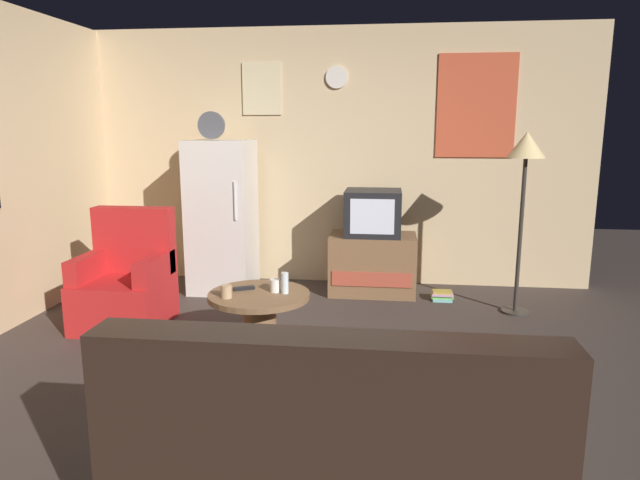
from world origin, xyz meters
The scene contains 14 objects.
ground_plane centered at (0.00, 0.00, 0.00)m, with size 12.00×12.00×0.00m, color #3D332D.
wall_with_art centered at (0.01, 2.45, 1.31)m, with size 5.20×0.12×2.61m.
fridge centered at (-1.09, 1.95, 0.75)m, with size 0.60×0.62×1.77m.
tv_stand centered at (0.41, 2.02, 0.29)m, with size 0.84×0.53×0.59m.
crt_tv centered at (0.40, 2.02, 0.81)m, with size 0.54×0.51×0.44m.
standing_lamp centered at (1.70, 1.55, 1.36)m, with size 0.32×0.32×1.59m.
coffee_table centered at (-0.34, 0.31, 0.24)m, with size 0.72×0.72×0.48m.
wine_glass centered at (-0.16, 0.32, 0.55)m, with size 0.05×0.05×0.15m, color silver.
mug_ceramic_white centered at (-0.23, 0.35, 0.52)m, with size 0.08×0.08×0.09m, color silver.
mug_ceramic_tan centered at (-0.54, 0.17, 0.52)m, with size 0.08×0.08×0.09m, color tan.
remote_control centered at (-0.47, 0.38, 0.49)m, with size 0.15×0.04×0.02m, color black.
armchair centered at (-1.60, 0.87, 0.34)m, with size 0.68×0.68×0.96m.
couch centered at (0.35, -1.38, 0.31)m, with size 1.70×0.80×0.92m.
book_stack centered at (1.08, 1.84, 0.04)m, with size 0.21×0.17×0.09m.
Camera 1 is at (0.55, -3.44, 1.64)m, focal length 31.74 mm.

